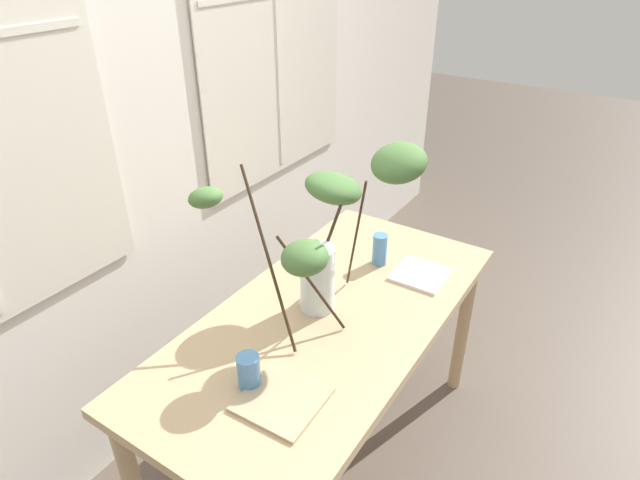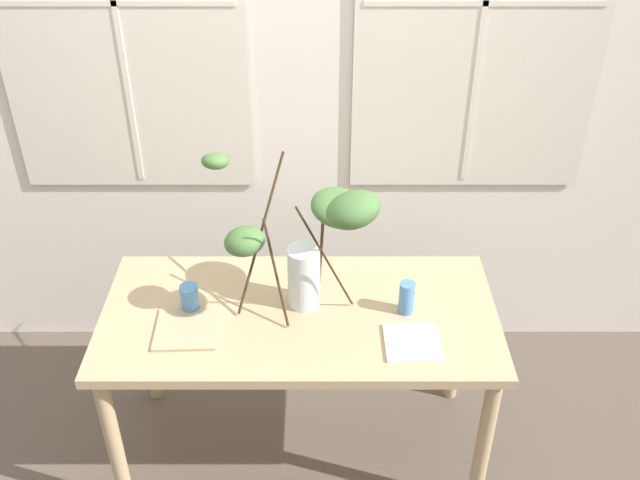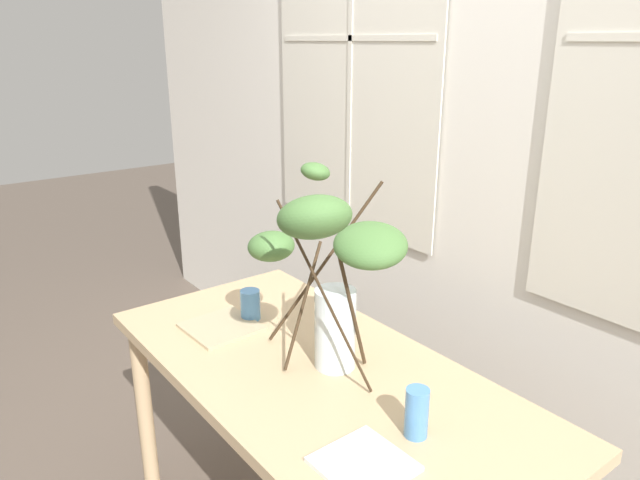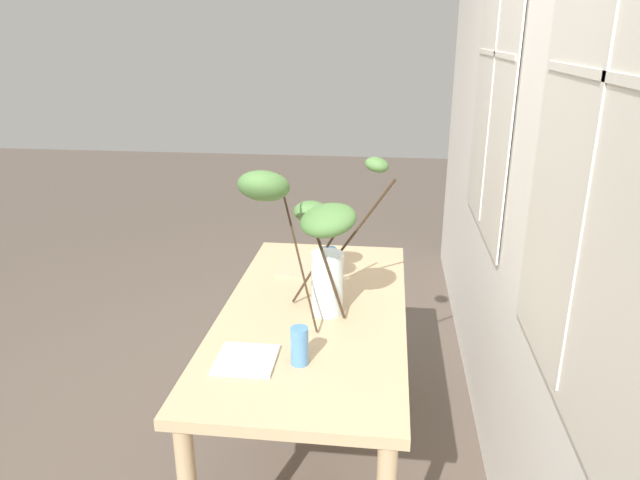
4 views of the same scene
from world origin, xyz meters
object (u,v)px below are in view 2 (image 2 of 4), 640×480
object	(u,v)px
dining_table	(300,330)
vase_with_branches	(312,237)
drinking_glass_blue_left	(190,298)
plate_square_left	(187,329)
drinking_glass_blue_right	(407,298)
plate_square_right	(413,342)

from	to	relation	value
dining_table	vase_with_branches	xyz separation A→B (m)	(0.05, 0.01, 0.44)
drinking_glass_blue_left	plate_square_left	world-z (taller)	drinking_glass_blue_left
drinking_glass_blue_right	plate_square_left	world-z (taller)	drinking_glass_blue_right
plate_square_right	drinking_glass_blue_right	bearing A→B (deg)	92.18
drinking_glass_blue_left	plate_square_left	bearing A→B (deg)	-89.15
drinking_glass_blue_left	plate_square_right	distance (m)	0.87
dining_table	drinking_glass_blue_left	bearing A→B (deg)	177.66
dining_table	drinking_glass_blue_right	world-z (taller)	drinking_glass_blue_right
vase_with_branches	drinking_glass_blue_left	world-z (taller)	vase_with_branches
plate_square_left	drinking_glass_blue_left	bearing A→B (deg)	90.85
dining_table	drinking_glass_blue_right	xyz separation A→B (m)	(0.41, 0.01, 0.16)
drinking_glass_blue_right	plate_square_left	distance (m)	0.85
dining_table	vase_with_branches	world-z (taller)	vase_with_branches
plate_square_left	plate_square_right	xyz separation A→B (m)	(0.84, -0.07, 0.00)
vase_with_branches	dining_table	bearing A→B (deg)	-170.78
dining_table	drinking_glass_blue_left	world-z (taller)	drinking_glass_blue_left
plate_square_left	plate_square_right	distance (m)	0.85
drinking_glass_blue_left	plate_square_left	size ratio (longest dim) A/B	0.48
vase_with_branches	plate_square_left	size ratio (longest dim) A/B	3.04
drinking_glass_blue_left	vase_with_branches	bearing A→B (deg)	-1.09
vase_with_branches	drinking_glass_blue_left	xyz separation A→B (m)	(-0.47, 0.01, -0.29)
dining_table	drinking_glass_blue_right	distance (m)	0.45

